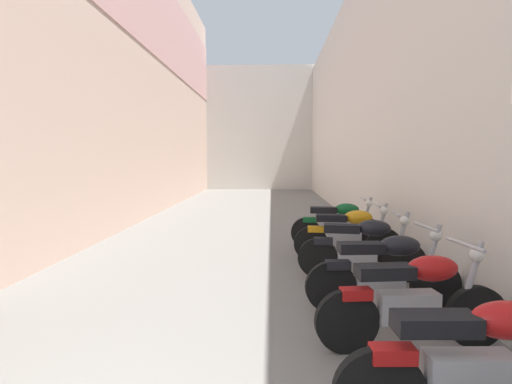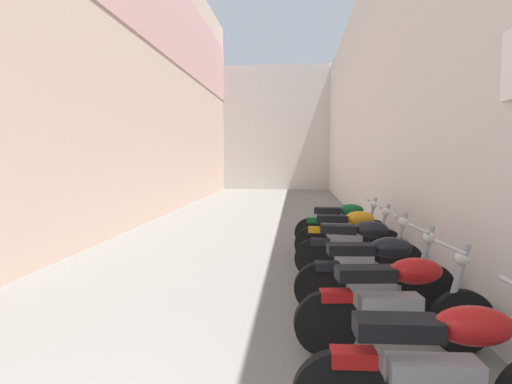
# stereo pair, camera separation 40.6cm
# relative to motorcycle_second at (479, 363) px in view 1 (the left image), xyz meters

# --- Properties ---
(ground_plane) EXTENTS (38.51, 38.51, 0.00)m
(ground_plane) POSITION_rel_motorcycle_second_xyz_m (-2.04, 7.17, -0.50)
(ground_plane) COLOR slate
(building_left) EXTENTS (0.45, 22.51, 8.93)m
(building_left) POSITION_rel_motorcycle_second_xyz_m (-5.21, 9.14, 4.02)
(building_left) COLOR beige
(building_left) RESTS_ON ground
(building_right) EXTENTS (0.45, 22.51, 6.75)m
(building_right) POSITION_rel_motorcycle_second_xyz_m (1.14, 9.17, 2.87)
(building_right) COLOR beige
(building_right) RESTS_ON ground
(building_far_end) EXTENTS (8.96, 2.00, 6.97)m
(building_far_end) POSITION_rel_motorcycle_second_xyz_m (-2.04, 21.43, 2.98)
(building_far_end) COLOR beige
(building_far_end) RESTS_ON ground
(motorcycle_second) EXTENTS (1.85, 0.58, 1.04)m
(motorcycle_second) POSITION_rel_motorcycle_second_xyz_m (0.00, 0.00, 0.00)
(motorcycle_second) COLOR black
(motorcycle_second) RESTS_ON ground
(motorcycle_third) EXTENTS (1.85, 0.58, 1.04)m
(motorcycle_third) POSITION_rel_motorcycle_second_xyz_m (-0.00, 1.19, 0.00)
(motorcycle_third) COLOR black
(motorcycle_third) RESTS_ON ground
(motorcycle_fourth) EXTENTS (1.85, 0.58, 1.04)m
(motorcycle_fourth) POSITION_rel_motorcycle_second_xyz_m (-0.00, 2.17, 0.00)
(motorcycle_fourth) COLOR black
(motorcycle_fourth) RESTS_ON ground
(motorcycle_fifth) EXTENTS (1.84, 0.58, 1.04)m
(motorcycle_fifth) POSITION_rel_motorcycle_second_xyz_m (-0.00, 3.40, 0.00)
(motorcycle_fifth) COLOR black
(motorcycle_fifth) RESTS_ON ground
(motorcycle_sixth) EXTENTS (1.85, 0.58, 1.04)m
(motorcycle_sixth) POSITION_rel_motorcycle_second_xyz_m (-0.00, 4.46, 0.00)
(motorcycle_sixth) COLOR black
(motorcycle_sixth) RESTS_ON ground
(motorcycle_seventh) EXTENTS (1.85, 0.58, 1.04)m
(motorcycle_seventh) POSITION_rel_motorcycle_second_xyz_m (-0.00, 5.53, 0.00)
(motorcycle_seventh) COLOR black
(motorcycle_seventh) RESTS_ON ground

